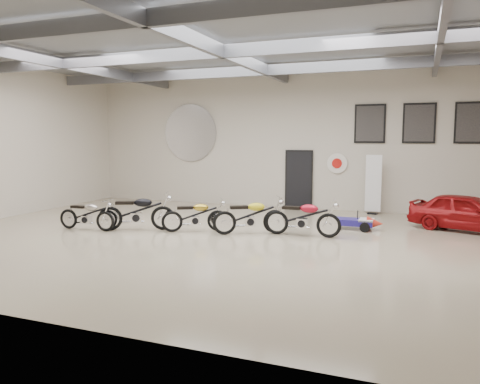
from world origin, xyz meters
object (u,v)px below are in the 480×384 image
at_px(motorcycle_yellow, 250,215).
at_px(go_kart, 355,220).
at_px(motorcycle_silver, 86,214).
at_px(motorcycle_gold, 195,215).
at_px(banner_stand, 373,185).
at_px(vintage_car, 467,212).
at_px(motorcycle_black, 137,211).
at_px(motorcycle_red, 302,217).

bearing_deg(motorcycle_yellow, go_kart, 1.61).
bearing_deg(motorcycle_silver, motorcycle_gold, 14.45).
relative_size(banner_stand, vintage_car, 0.64).
xyz_separation_m(banner_stand, motorcycle_yellow, (-2.81, -4.64, -0.47)).
bearing_deg(motorcycle_silver, go_kart, 18.93).
bearing_deg(go_kart, motorcycle_silver, -157.28).
relative_size(motorcycle_silver, motorcycle_black, 0.83).
relative_size(motorcycle_gold, motorcycle_yellow, 0.91).
bearing_deg(motorcycle_red, go_kart, 47.23).
bearing_deg(motorcycle_gold, banner_stand, 19.06).
distance_m(motorcycle_silver, motorcycle_black, 1.44).
relative_size(motorcycle_silver, vintage_car, 0.57).
xyz_separation_m(motorcycle_gold, motorcycle_yellow, (1.54, 0.26, 0.04)).
xyz_separation_m(motorcycle_yellow, motorcycle_red, (1.41, 0.25, 0.00)).
height_order(motorcycle_silver, motorcycle_black, motorcycle_black).
bearing_deg(motorcycle_red, vintage_car, 27.16).
bearing_deg(vintage_car, motorcycle_silver, 129.49).
bearing_deg(banner_stand, motorcycle_red, -100.66).
distance_m(banner_stand, go_kart, 3.06).
xyz_separation_m(motorcycle_gold, vintage_car, (7.12, 2.87, 0.06)).
distance_m(motorcycle_black, motorcycle_red, 4.67).
relative_size(motorcycle_silver, motorcycle_red, 0.88).
bearing_deg(motorcycle_silver, motorcycle_yellow, 11.87).
xyz_separation_m(motorcycle_yellow, vintage_car, (5.58, 2.61, 0.01)).
bearing_deg(motorcycle_gold, motorcycle_yellow, -19.76).
xyz_separation_m(banner_stand, motorcycle_black, (-5.98, -5.33, -0.44)).
xyz_separation_m(motorcycle_black, vintage_car, (8.75, 3.30, -0.02)).
distance_m(motorcycle_yellow, go_kart, 3.11).
bearing_deg(go_kart, banner_stand, 87.20).
xyz_separation_m(motorcycle_silver, motorcycle_gold, (2.98, 0.93, 0.02)).
distance_m(motorcycle_silver, motorcycle_red, 6.10).
distance_m(motorcycle_yellow, motorcycle_red, 1.43).
height_order(motorcycle_gold, motorcycle_red, motorcycle_red).
relative_size(motorcycle_yellow, vintage_car, 0.64).
bearing_deg(motorcycle_red, banner_stand, 70.01).
height_order(motorcycle_silver, motorcycle_gold, motorcycle_gold).
bearing_deg(go_kart, motorcycle_yellow, -146.60).
distance_m(motorcycle_silver, motorcycle_gold, 3.12).
distance_m(go_kart, vintage_car, 3.12).
distance_m(motorcycle_silver, go_kart, 7.69).
distance_m(banner_stand, vintage_car, 3.47).
bearing_deg(banner_stand, motorcycle_black, -131.21).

